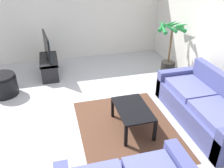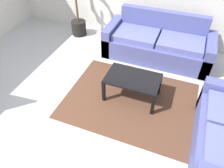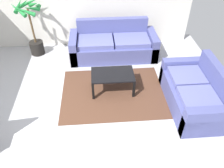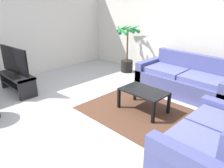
{
  "view_description": "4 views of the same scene",
  "coord_description": "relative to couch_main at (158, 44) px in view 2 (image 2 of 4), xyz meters",
  "views": [
    {
      "loc": [
        3.99,
        -0.35,
        2.82
      ],
      "look_at": [
        0.19,
        0.66,
        0.68
      ],
      "focal_mm": 38.2,
      "sensor_mm": 36.0,
      "label": 1
    },
    {
      "loc": [
        1.36,
        -1.73,
        2.72
      ],
      "look_at": [
        0.5,
        0.49,
        0.57
      ],
      "focal_mm": 34.42,
      "sensor_mm": 36.0,
      "label": 2
    },
    {
      "loc": [
        0.41,
        -2.83,
        3.28
      ],
      "look_at": [
        0.67,
        0.58,
        0.43
      ],
      "focal_mm": 36.0,
      "sensor_mm": 36.0,
      "label": 3
    },
    {
      "loc": [
        3.07,
        -2.32,
        2.12
      ],
      "look_at": [
        0.29,
        0.44,
        0.58
      ],
      "focal_mm": 35.21,
      "sensor_mm": 36.0,
      "label": 4
    }
  ],
  "objects": [
    {
      "name": "ground_plane",
      "position": [
        -0.84,
        -2.28,
        -0.3
      ],
      "size": [
        6.6,
        6.6,
        0.0
      ],
      "primitive_type": "plane",
      "color": "#B2B2B7"
    },
    {
      "name": "couch_main",
      "position": [
        0.0,
        0.0,
        0.0
      ],
      "size": [
        2.2,
        0.9,
        0.9
      ],
      "color": "#4C518C",
      "rests_on": "ground"
    },
    {
      "name": "coffee_table",
      "position": [
        -0.13,
        -1.39,
        0.07
      ],
      "size": [
        0.9,
        0.56,
        0.44
      ],
      "color": "black",
      "rests_on": "ground"
    },
    {
      "name": "area_rug",
      "position": [
        -0.13,
        -1.49,
        -0.3
      ],
      "size": [
        2.2,
        1.7,
        0.01
      ],
      "primitive_type": "cube",
      "color": "#513323",
      "rests_on": "ground"
    },
    {
      "name": "potted_palm",
      "position": [
        -2.03,
        0.26,
        0.38
      ],
      "size": [
        0.7,
        0.71,
        1.44
      ],
      "color": "black",
      "rests_on": "ground"
    }
  ]
}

